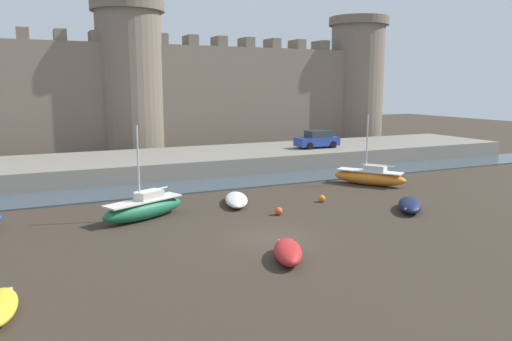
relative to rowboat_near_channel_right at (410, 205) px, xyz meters
The scene contains 12 objects.
ground_plane 9.76m from the rowboat_near_channel_right, behind, with size 160.00×160.00×0.00m, color #382D23.
water_channel 15.39m from the rowboat_near_channel_right, 128.90° to the left, with size 80.00×4.50×0.10m, color #3D4C56.
quay_road 21.52m from the rowboat_near_channel_right, 116.68° to the left, with size 68.77×10.00×1.41m, color gray.
castle 33.11m from the rowboat_near_channel_right, 107.32° to the left, with size 64.16×7.38×18.50m.
rowboat_near_channel_right is the anchor object (origin of this frame).
sailboat_foreground_left 15.09m from the rowboat_near_channel_right, 161.91° to the left, with size 5.20×3.37×5.11m.
sailboat_near_channel_left 7.67m from the rowboat_near_channel_right, 69.62° to the left, with size 4.11×5.21×5.11m.
rowboat_foreground_right 10.25m from the rowboat_near_channel_right, 145.65° to the left, with size 2.64×4.16×0.56m.
rowboat_midflat_centre 11.24m from the rowboat_near_channel_right, 157.42° to the right, with size 2.26×3.17×0.75m.
mooring_buoy_off_centre 5.29m from the rowboat_near_channel_right, 130.28° to the left, with size 0.44×0.44×0.44m, color orange.
mooring_buoy_near_channel 7.71m from the rowboat_near_channel_right, 162.16° to the left, with size 0.45×0.45×0.45m, color #E04C1E.
car_quay_centre_east 18.73m from the rowboat_near_channel_right, 74.83° to the left, with size 4.11×1.91×1.62m.
Camera 1 is at (-10.29, -20.36, 7.17)m, focal length 35.00 mm.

